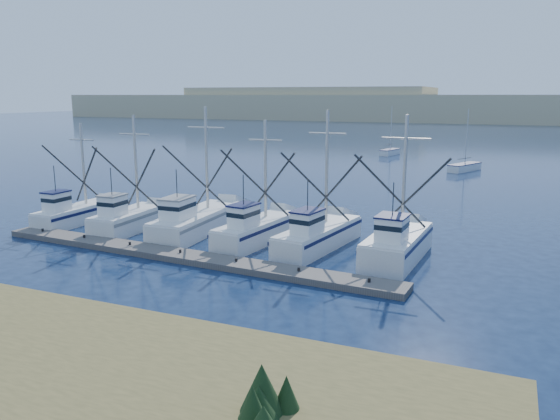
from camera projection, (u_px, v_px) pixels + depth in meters
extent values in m
plane|color=#0B1832|center=(245.00, 312.00, 25.31)|extent=(500.00, 500.00, 0.00)
cube|color=#5D5753|center=(180.00, 256.00, 33.46)|extent=(28.25, 3.69, 0.38)
cube|color=tan|center=(484.00, 108.00, 213.57)|extent=(360.00, 60.00, 10.00)
cube|color=silver|center=(76.00, 216.00, 42.52)|extent=(2.23, 7.15, 1.27)
cube|color=white|center=(57.00, 202.00, 40.59)|extent=(1.26, 1.75, 1.50)
cylinder|color=#B7B2A8|center=(83.00, 165.00, 42.82)|extent=(0.22, 0.22, 6.46)
cube|color=silver|center=(129.00, 221.00, 40.28)|extent=(2.59, 6.70, 1.40)
cube|color=white|center=(113.00, 206.00, 38.44)|extent=(1.45, 1.65, 1.50)
cylinder|color=#B7B2A8|center=(136.00, 163.00, 40.43)|extent=(0.22, 0.22, 7.04)
cube|color=silver|center=(197.00, 223.00, 39.65)|extent=(3.12, 9.55, 1.46)
cube|color=white|center=(178.00, 209.00, 37.16)|extent=(1.69, 2.37, 1.50)
cylinder|color=#B7B2A8|center=(207.00, 159.00, 40.17)|extent=(0.22, 0.22, 7.60)
cube|color=silver|center=(258.00, 232.00, 37.01)|extent=(3.21, 8.20, 1.45)
cube|color=white|center=(244.00, 217.00, 34.86)|extent=(1.52, 2.09, 1.50)
cylinder|color=#B7B2A8|center=(265.00, 170.00, 37.39)|extent=(0.22, 0.22, 6.76)
cube|color=silver|center=(319.00, 238.00, 35.65)|extent=(3.55, 8.82, 1.40)
cube|color=white|center=(307.00, 223.00, 33.37)|extent=(1.63, 2.27, 1.50)
cylinder|color=#B7B2A8|center=(327.00, 168.00, 36.05)|extent=(0.22, 0.22, 7.50)
cube|color=silver|center=(397.00, 247.00, 33.22)|extent=(3.15, 7.77, 1.55)
cube|color=white|center=(392.00, 230.00, 31.14)|extent=(1.67, 1.95, 1.50)
cylinder|color=#B7B2A8|center=(405.00, 173.00, 33.49)|extent=(0.22, 0.22, 7.15)
cube|color=silver|center=(464.00, 168.00, 72.18)|extent=(3.95, 6.18, 0.90)
cylinder|color=#B7B2A8|center=(467.00, 137.00, 71.62)|extent=(0.12, 0.12, 7.20)
cube|color=silver|center=(390.00, 152.00, 91.36)|extent=(2.58, 5.22, 0.90)
cylinder|color=#B7B2A8|center=(391.00, 128.00, 90.79)|extent=(0.12, 0.12, 7.20)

